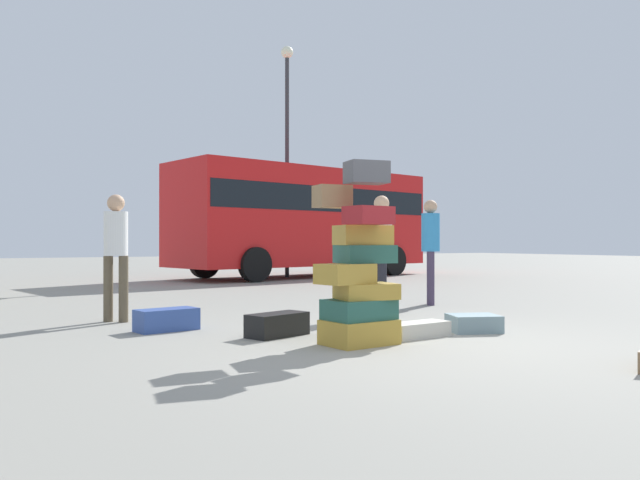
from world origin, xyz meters
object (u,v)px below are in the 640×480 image
object	(u,v)px
suitcase_slate_foreground_near	(474,323)
person_passerby_in_red	(431,242)
person_bearded_onlooker	(382,243)
suitcase_navy_right_side	(167,320)
lamp_post	(287,129)
person_tourist_with_camera	(116,246)
parked_bus	(303,215)
suitcase_cream_behind_tower	(418,330)
suitcase_tower	(359,274)
suitcase_black_foreground_far	(277,325)

from	to	relation	value
suitcase_slate_foreground_near	person_passerby_in_red	xyz separation A→B (m)	(1.60, 2.68, 0.93)
person_bearded_onlooker	person_passerby_in_red	distance (m)	1.66
suitcase_navy_right_side	lamp_post	xyz separation A→B (m)	(6.35, 9.40, 4.25)
lamp_post	person_tourist_with_camera	bearing A→B (deg)	-128.90
person_bearded_onlooker	parked_bus	world-z (taller)	parked_bus
suitcase_slate_foreground_near	suitcase_cream_behind_tower	xyz separation A→B (m)	(-0.82, -0.01, -0.02)
parked_bus	suitcase_slate_foreground_near	bearing A→B (deg)	-119.96
parked_bus	suitcase_navy_right_side	bearing A→B (deg)	-137.31
suitcase_tower	person_tourist_with_camera	xyz separation A→B (m)	(-1.74, 3.03, 0.28)
suitcase_slate_foreground_near	parked_bus	world-z (taller)	parked_bus
suitcase_tower	lamp_post	world-z (taller)	lamp_post
suitcase_tower	person_passerby_in_red	distance (m)	4.24
suitcase_navy_right_side	parked_bus	xyz separation A→B (m)	(6.84, 9.33, 1.70)
suitcase_cream_behind_tower	parked_bus	size ratio (longest dim) A/B	0.09
suitcase_cream_behind_tower	lamp_post	xyz separation A→B (m)	(4.15, 11.25, 4.29)
suitcase_black_foreground_far	parked_bus	world-z (taller)	parked_bus
person_tourist_with_camera	parked_bus	size ratio (longest dim) A/B	0.20
suitcase_slate_foreground_near	parked_bus	distance (m)	11.94
suitcase_tower	suitcase_slate_foreground_near	world-z (taller)	suitcase_tower
suitcase_slate_foreground_near	suitcase_navy_right_side	size ratio (longest dim) A/B	0.78
suitcase_tower	lamp_post	distance (m)	12.87
suitcase_slate_foreground_near	lamp_post	size ratio (longest dim) A/B	0.08
suitcase_black_foreground_far	person_bearded_onlooker	size ratio (longest dim) A/B	0.41
person_passerby_in_red	suitcase_black_foreground_far	bearing A→B (deg)	-25.00
suitcase_slate_foreground_near	person_passerby_in_red	world-z (taller)	person_passerby_in_red
suitcase_tower	person_bearded_onlooker	bearing A→B (deg)	49.61
suitcase_navy_right_side	lamp_post	world-z (taller)	lamp_post
person_bearded_onlooker	parked_bus	size ratio (longest dim) A/B	0.20
person_passerby_in_red	suitcase_tower	bearing A→B (deg)	-11.26
suitcase_slate_foreground_near	suitcase_cream_behind_tower	bearing A→B (deg)	-157.90
suitcase_slate_foreground_near	suitcase_cream_behind_tower	size ratio (longest dim) A/B	0.74
suitcase_black_foreground_far	person_tourist_with_camera	size ratio (longest dim) A/B	0.42
suitcase_navy_right_side	person_passerby_in_red	size ratio (longest dim) A/B	0.41
suitcase_navy_right_side	parked_bus	size ratio (longest dim) A/B	0.08
suitcase_black_foreground_far	suitcase_navy_right_side	size ratio (longest dim) A/B	0.99
lamp_post	person_passerby_in_red	bearing A→B (deg)	-101.39
person_bearded_onlooker	lamp_post	bearing A→B (deg)	-170.35
person_passerby_in_red	person_bearded_onlooker	bearing A→B (deg)	-25.97
parked_bus	person_tourist_with_camera	bearing A→B (deg)	-142.21
suitcase_navy_right_side	parked_bus	distance (m)	11.69
suitcase_black_foreground_far	person_passerby_in_red	distance (m)	4.24
suitcase_navy_right_side	suitcase_black_foreground_far	bearing A→B (deg)	-58.04
parked_bus	lamp_post	bearing A→B (deg)	161.33
person_passerby_in_red	lamp_post	size ratio (longest dim) A/B	0.25
suitcase_cream_behind_tower	suitcase_slate_foreground_near	bearing A→B (deg)	-5.45
suitcase_tower	suitcase_cream_behind_tower	bearing A→B (deg)	4.08
suitcase_navy_right_side	person_tourist_with_camera	distance (m)	1.45
suitcase_black_foreground_far	suitcase_navy_right_side	bearing A→B (deg)	113.68
person_bearded_onlooker	person_tourist_with_camera	bearing A→B (deg)	-77.45
person_tourist_with_camera	lamp_post	bearing A→B (deg)	94.92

